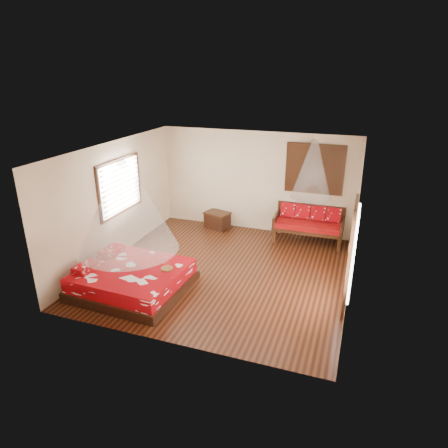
# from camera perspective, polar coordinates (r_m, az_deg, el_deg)

# --- Properties ---
(room) EXTENTS (5.54, 5.54, 2.84)m
(room) POSITION_cam_1_polar(r_m,az_deg,el_deg) (8.70, -0.08, 1.51)
(room) COLOR black
(room) RESTS_ON ground
(bed) EXTENTS (2.24, 2.05, 0.64)m
(bed) POSITION_cam_1_polar(r_m,az_deg,el_deg) (8.62, -13.01, -7.66)
(bed) COLOR black
(bed) RESTS_ON floor
(daybed) EXTENTS (1.81, 0.80, 0.95)m
(daybed) POSITION_cam_1_polar(r_m,az_deg,el_deg) (10.86, 12.02, 0.22)
(daybed) COLOR black
(daybed) RESTS_ON floor
(storage_chest) EXTENTS (0.79, 0.67, 0.47)m
(storage_chest) POSITION_cam_1_polar(r_m,az_deg,el_deg) (11.60, -0.95, 0.60)
(storage_chest) COLOR black
(storage_chest) RESTS_ON floor
(shutter_panel) EXTENTS (1.52, 0.06, 1.32)m
(shutter_panel) POSITION_cam_1_polar(r_m,az_deg,el_deg) (10.77, 12.84, 7.68)
(shutter_panel) COLOR black
(shutter_panel) RESTS_ON wall_back
(window_left) EXTENTS (0.10, 1.74, 1.34)m
(window_left) POSITION_cam_1_polar(r_m,az_deg,el_deg) (9.96, -14.60, 5.22)
(window_left) COLOR black
(window_left) RESTS_ON wall_left
(glazed_door) EXTENTS (0.08, 1.02, 2.16)m
(glazed_door) POSITION_cam_1_polar(r_m,az_deg,el_deg) (7.83, 17.51, -4.50)
(glazed_door) COLOR black
(glazed_door) RESTS_ON floor
(wine_tray) EXTENTS (0.25, 0.25, 0.20)m
(wine_tray) POSITION_cam_1_polar(r_m,az_deg,el_deg) (8.31, -8.17, -6.09)
(wine_tray) COLOR brown
(wine_tray) RESTS_ON bed
(mosquito_net_main) EXTENTS (1.98, 1.98, 1.80)m
(mosquito_net_main) POSITION_cam_1_polar(r_m,az_deg,el_deg) (7.97, -13.83, 2.42)
(mosquito_net_main) COLOR white
(mosquito_net_main) RESTS_ON ceiling
(mosquito_net_daybed) EXTENTS (1.01, 1.01, 1.50)m
(mosquito_net_daybed) POSITION_cam_1_polar(r_m,az_deg,el_deg) (10.30, 12.54, 7.65)
(mosquito_net_daybed) COLOR white
(mosquito_net_daybed) RESTS_ON ceiling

